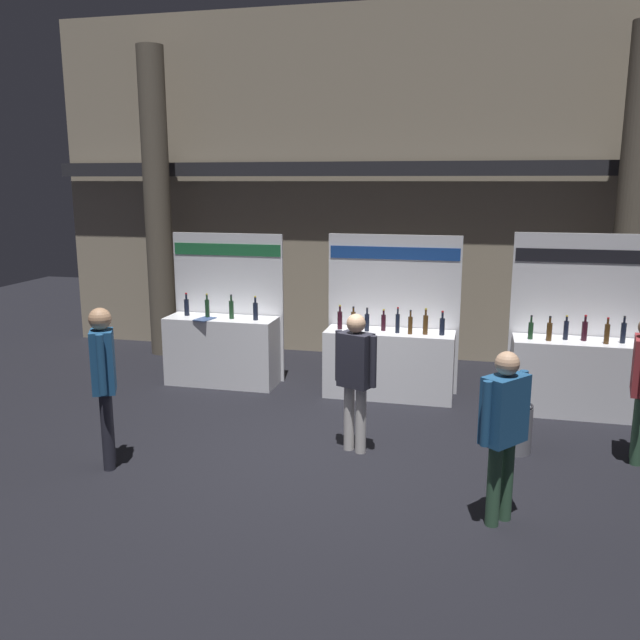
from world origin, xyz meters
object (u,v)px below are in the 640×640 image
object	(u,v)px
exhibitor_booth_2	(582,369)
visitor_1	(355,371)
visitor_2	(504,422)
exhibitor_booth_0	(223,345)
visitor_4	(104,375)
exhibitor_booth_1	(390,356)
trash_bin	(515,428)

from	to	relation	value
exhibitor_booth_2	visitor_1	bearing A→B (deg)	-144.20
visitor_1	visitor_2	distance (m)	2.06
exhibitor_booth_0	visitor_1	xyz separation A→B (m)	(2.46, -2.14, 0.35)
visitor_1	visitor_4	distance (m)	2.75
exhibitor_booth_1	exhibitor_booth_2	world-z (taller)	exhibitor_booth_2
trash_bin	visitor_2	bearing A→B (deg)	-97.49
trash_bin	visitor_1	world-z (taller)	visitor_1
trash_bin	visitor_4	distance (m)	4.66
exhibitor_booth_0	trash_bin	distance (m)	4.61
exhibitor_booth_1	exhibitor_booth_2	distance (m)	2.61
exhibitor_booth_1	visitor_4	xyz separation A→B (m)	(-2.66, -3.16, 0.46)
trash_bin	visitor_2	distance (m)	1.87
visitor_2	exhibitor_booth_1	bearing A→B (deg)	62.05
exhibitor_booth_2	visitor_4	xyz separation A→B (m)	(-5.27, -3.02, 0.44)
visitor_1	visitor_2	bearing A→B (deg)	162.63
visitor_4	visitor_1	bearing A→B (deg)	-94.34
trash_bin	visitor_1	xyz separation A→B (m)	(-1.81, -0.42, 0.68)
visitor_1	trash_bin	bearing A→B (deg)	-144.84
exhibitor_booth_0	visitor_4	bearing A→B (deg)	-91.54
visitor_2	visitor_4	bearing A→B (deg)	125.33
exhibitor_booth_0	exhibitor_booth_2	world-z (taller)	exhibitor_booth_2
exhibitor_booth_2	trash_bin	size ratio (longest dim) A/B	4.17
exhibitor_booth_2	visitor_2	bearing A→B (deg)	-109.20
visitor_1	exhibitor_booth_0	bearing A→B (deg)	-18.76
trash_bin	visitor_2	world-z (taller)	visitor_2
exhibitor_booth_1	visitor_4	bearing A→B (deg)	-130.10
visitor_1	visitor_2	size ratio (longest dim) A/B	1.00
exhibitor_booth_0	visitor_4	xyz separation A→B (m)	(-0.09, -3.19, 0.44)
exhibitor_booth_2	trash_bin	distance (m)	1.83
trash_bin	visitor_4	size ratio (longest dim) A/B	0.32
exhibitor_booth_1	visitor_4	world-z (taller)	exhibitor_booth_1
trash_bin	exhibitor_booth_1	bearing A→B (deg)	134.91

